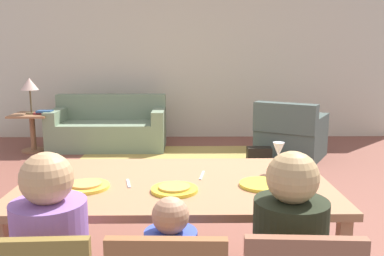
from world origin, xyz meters
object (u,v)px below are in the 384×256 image
(book_upper, at_px, (45,111))
(plate_near_man, at_px, (86,186))
(side_table, at_px, (32,127))
(dining_table, at_px, (175,192))
(table_lamp, at_px, (30,85))
(plate_near_child, at_px, (174,190))
(plate_near_woman, at_px, (262,185))
(couch, at_px, (109,129))
(handbag, at_px, (259,157))
(wine_glass, at_px, (278,151))
(armchair, at_px, (290,136))
(book_lower, at_px, (42,113))

(book_upper, bearing_deg, plate_near_man, -68.41)
(side_table, relative_size, book_upper, 2.64)
(dining_table, xyz_separation_m, table_lamp, (-2.27, 3.89, 0.32))
(plate_near_child, height_order, plate_near_woman, same)
(couch, relative_size, book_upper, 8.03)
(side_table, bearing_deg, handbag, -15.28)
(couch, height_order, table_lamp, table_lamp)
(plate_near_child, distance_m, plate_near_woman, 0.49)
(side_table, height_order, table_lamp, table_lamp)
(plate_near_child, height_order, table_lamp, table_lamp)
(wine_glass, xyz_separation_m, armchair, (0.92, 3.26, -0.57))
(plate_near_child, relative_size, table_lamp, 0.46)
(plate_near_child, height_order, handbag, plate_near_child)
(book_upper, bearing_deg, armchair, -6.38)
(dining_table, xyz_separation_m, handbag, (1.03, 2.99, -0.56))
(plate_near_man, xyz_separation_m, side_table, (-1.79, 4.01, -0.39))
(wine_glass, xyz_separation_m, table_lamp, (-2.90, 3.71, 0.12))
(plate_near_woman, height_order, handbag, plate_near_woman)
(wine_glass, distance_m, handbag, 2.94)
(dining_table, distance_m, armchair, 3.79)
(plate_near_child, height_order, book_upper, plate_near_child)
(dining_table, distance_m, handbag, 3.21)
(book_upper, relative_size, handbag, 0.69)
(armchair, bearing_deg, handbag, -139.05)
(plate_near_woman, height_order, table_lamp, table_lamp)
(armchair, height_order, side_table, armchair)
(side_table, xyz_separation_m, handbag, (3.29, -0.90, -0.25))
(plate_near_child, xyz_separation_m, wine_glass, (0.63, 0.36, 0.12))
(couch, height_order, side_table, couch)
(plate_near_man, xyz_separation_m, plate_near_child, (0.48, -0.06, 0.00))
(side_table, bearing_deg, plate_near_child, -60.88)
(plate_near_woman, height_order, wine_glass, wine_glass)
(table_lamp, relative_size, book_lower, 2.45)
(plate_near_woman, height_order, book_lower, plate_near_woman)
(plate_near_woman, bearing_deg, book_lower, 123.01)
(plate_near_woman, height_order, couch, couch)
(side_table, height_order, book_lower, book_lower)
(plate_near_woman, bearing_deg, handbag, 80.04)
(handbag, bearing_deg, plate_near_woman, -99.96)
(table_lamp, xyz_separation_m, handbag, (3.29, -0.90, -0.88))
(dining_table, height_order, plate_near_man, plate_near_man)
(couch, xyz_separation_m, side_table, (-1.11, -0.26, 0.07))
(plate_near_child, relative_size, handbag, 0.78)
(book_upper, bearing_deg, book_lower, 148.47)
(plate_near_child, distance_m, handbag, 3.39)
(book_lower, distance_m, book_upper, 0.06)
(handbag, bearing_deg, couch, 152.05)
(wine_glass, bearing_deg, plate_near_man, -164.93)
(plate_near_woman, distance_m, wine_glass, 0.34)
(dining_table, bearing_deg, table_lamp, 120.24)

